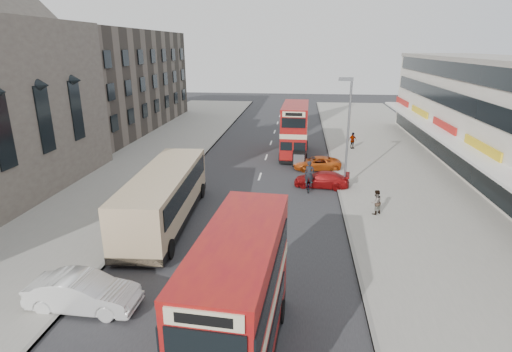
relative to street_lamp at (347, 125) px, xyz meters
The scene contains 16 objects.
road_surface 8.33m from the street_lamp, 162.95° to the left, with size 12.00×90.00×0.01m, color #28282B.
pavement_right 7.50m from the street_lamp, 20.06° to the left, with size 12.00×90.00×0.15m, color gray.
pavement_left 19.22m from the street_lamp, behind, with size 12.00×90.00×0.15m, color gray.
kerb_left 13.62m from the street_lamp, behind, with size 0.20×90.00×0.16m, color gray.
kerb_right 5.13m from the street_lamp, 101.90° to the left, with size 0.20×90.00×0.16m, color gray.
brick_terrace 34.86m from the street_lamp, 144.96° to the left, with size 14.00×28.00×12.00m, color #66594C.
street_lamp is the anchor object (origin of this frame).
bus_main 19.05m from the street_lamp, 105.67° to the right, with size 2.78×8.49×4.61m.
bus_second 10.10m from the street_lamp, 113.14° to the left, with size 2.55×8.72×4.78m.
coach 13.85m from the street_lamp, 146.37° to the right, with size 3.44×11.33×2.97m.
car_left_front 20.31m from the street_lamp, 126.51° to the right, with size 1.57×4.50×1.48m, color silver.
car_right_a 4.50m from the street_lamp, behind, with size 1.67×4.10×1.19m, color maroon.
car_right_b 6.44m from the street_lamp, 112.44° to the left, with size 1.88×4.08×1.13m, color #C85014.
pedestrian_near 6.58m from the street_lamp, 73.98° to the right, with size 0.59×0.40×1.60m, color gray.
pedestrian_far 12.62m from the street_lamp, 80.53° to the left, with size 0.98×0.41×1.67m, color gray.
cyclist 4.83m from the street_lamp, 160.21° to the right, with size 0.72×1.58×2.26m.
Camera 1 is at (3.16, -11.07, 10.23)m, focal length 28.17 mm.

